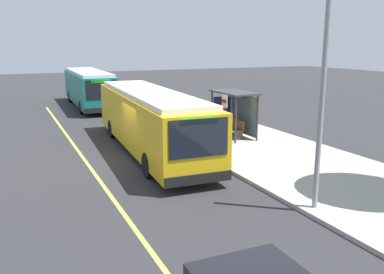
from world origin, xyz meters
TOP-DOWN VIEW (x-y plane):
  - ground_plane at (0.00, 0.00)m, footprint 120.00×120.00m
  - sidewalk_curb at (0.00, 6.00)m, footprint 44.00×6.40m
  - lane_stripe_center at (0.00, -2.20)m, footprint 36.00×0.14m
  - transit_bus_main at (-1.19, 1.01)m, footprint 12.48×3.23m
  - transit_bus_second at (-17.03, 1.14)m, footprint 11.41×2.90m
  - bus_shelter at (-1.85, 6.10)m, footprint 2.90×1.60m
  - waiting_bench at (-1.63, 5.93)m, footprint 1.60×0.48m
  - route_sign_post at (1.52, 3.58)m, footprint 0.44×0.08m
  - pedestrian_commuter at (-2.14, 3.98)m, footprint 0.24×0.40m
  - utility_pole at (7.88, 3.25)m, footprint 0.16×0.16m

SIDE VIEW (x-z plane):
  - ground_plane at x=0.00m, z-range 0.00..0.00m
  - lane_stripe_center at x=0.00m, z-range 0.00..0.01m
  - sidewalk_curb at x=0.00m, z-range 0.00..0.15m
  - waiting_bench at x=-1.63m, z-range 0.16..1.11m
  - pedestrian_commuter at x=-2.14m, z-range 0.27..1.96m
  - transit_bus_second at x=-17.03m, z-range 0.14..3.09m
  - transit_bus_main at x=-1.19m, z-range 0.14..3.09m
  - bus_shelter at x=-1.85m, z-range 0.68..3.16m
  - route_sign_post at x=1.52m, z-range 0.56..3.36m
  - utility_pole at x=7.88m, z-range 0.15..6.55m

